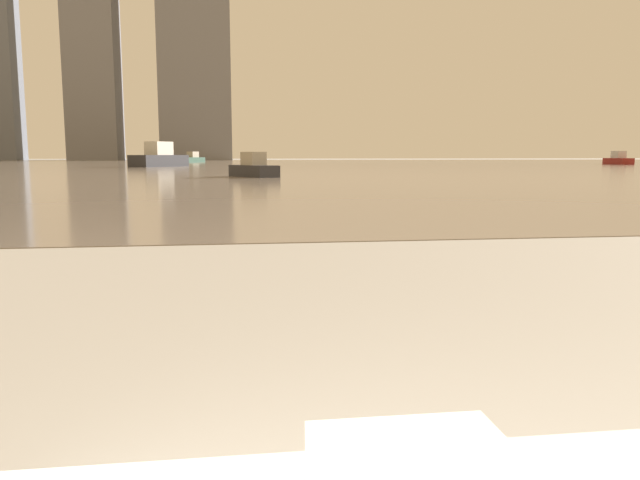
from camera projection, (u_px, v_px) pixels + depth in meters
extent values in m
cube|color=white|center=(416.00, 467.00, 0.73)|extent=(0.24, 0.20, 0.04)
cube|color=gray|center=(234.00, 165.00, 60.85)|extent=(180.00, 110.00, 0.01)
cube|color=maroon|center=(618.00, 161.00, 62.57)|extent=(1.32, 3.59, 0.62)
cube|color=silver|center=(619.00, 155.00, 62.48)|extent=(0.93, 1.36, 0.71)
cube|color=#2D2D33|center=(159.00, 161.00, 50.56)|extent=(4.49, 5.51, 0.94)
cube|color=silver|center=(159.00, 148.00, 50.42)|extent=(2.23, 2.42, 1.07)
cube|color=#2D2D33|center=(254.00, 171.00, 27.43)|extent=(2.19, 3.05, 0.51)
cube|color=#B2A893|center=(253.00, 159.00, 27.36)|extent=(1.14, 1.30, 0.58)
cube|color=#335647|center=(193.00, 160.00, 78.26)|extent=(2.94, 3.73, 0.63)
cube|color=#B2A893|center=(193.00, 154.00, 78.17)|extent=(1.48, 1.63, 0.72)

